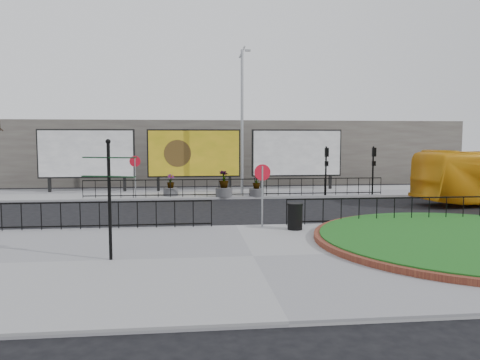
{
  "coord_description": "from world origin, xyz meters",
  "views": [
    {
      "loc": [
        -1.87,
        -18.46,
        3.58
      ],
      "look_at": [
        0.41,
        2.26,
        1.74
      ],
      "focal_mm": 35.0,
      "sensor_mm": 36.0,
      "label": 1
    }
  ],
  "objects": [
    {
      "name": "grass_lawn",
      "position": [
        7.5,
        -4.0,
        0.23
      ],
      "size": [
        10.0,
        10.0,
        0.22
      ],
      "primitive_type": "cylinder",
      "color": "#144813",
      "rests_on": "pavement_near"
    },
    {
      "name": "railing_far",
      "position": [
        1.0,
        9.3,
        0.67
      ],
      "size": [
        18.0,
        0.1,
        1.1
      ],
      "primitive_type": null,
      "color": "black",
      "rests_on": "pavement_far"
    },
    {
      "name": "billboard_mid",
      "position": [
        -1.5,
        12.97,
        2.6
      ],
      "size": [
        6.2,
        0.31,
        4.1
      ],
      "color": "black",
      "rests_on": "pavement_far"
    },
    {
      "name": "fingerpost_sign",
      "position": [
        -4.12,
        -4.95,
        2.21
      ],
      "size": [
        1.6,
        0.75,
        3.46
      ],
      "rotation": [
        0.0,
        0.0,
        -0.39
      ],
      "color": "black",
      "rests_on": "pavement_near"
    },
    {
      "name": "litter_bin",
      "position": [
        2.15,
        -1.12,
        0.63
      ],
      "size": [
        0.61,
        0.61,
        1.01
      ],
      "color": "black",
      "rests_on": "pavement_near"
    },
    {
      "name": "pavement_near",
      "position": [
        0.0,
        -5.0,
        0.06
      ],
      "size": [
        30.0,
        10.0,
        0.12
      ],
      "primitive_type": "cube",
      "color": "gray",
      "rests_on": "ground"
    },
    {
      "name": "building_backdrop",
      "position": [
        0.0,
        22.0,
        2.5
      ],
      "size": [
        40.0,
        10.0,
        5.0
      ],
      "primitive_type": "cube",
      "color": "slate",
      "rests_on": "ground"
    },
    {
      "name": "speed_sign_far",
      "position": [
        -5.0,
        9.4,
        1.92
      ],
      "size": [
        0.64,
        0.07,
        2.47
      ],
      "color": "gray",
      "rests_on": "pavement_far"
    },
    {
      "name": "brick_edge",
      "position": [
        7.5,
        -4.0,
        0.21
      ],
      "size": [
        10.4,
        10.4,
        0.18
      ],
      "primitive_type": "cylinder",
      "color": "brown",
      "rests_on": "pavement_near"
    },
    {
      "name": "planter_c",
      "position": [
        2.2,
        9.4,
        0.57
      ],
      "size": [
        0.88,
        0.88,
        1.3
      ],
      "color": "#4C4C4F",
      "rests_on": "pavement_far"
    },
    {
      "name": "planter_b",
      "position": [
        0.22,
        9.4,
        0.7
      ],
      "size": [
        1.02,
        1.02,
        1.58
      ],
      "color": "#4C4C4F",
      "rests_on": "pavement_far"
    },
    {
      "name": "billboard_left",
      "position": [
        -8.5,
        12.97,
        2.6
      ],
      "size": [
        6.2,
        0.31,
        4.1
      ],
      "color": "black",
      "rests_on": "pavement_far"
    },
    {
      "name": "railing_near_left",
      "position": [
        -6.0,
        -0.3,
        0.67
      ],
      "size": [
        10.0,
        0.1,
        1.1
      ],
      "primitive_type": null,
      "color": "black",
      "rests_on": "pavement_near"
    },
    {
      "name": "railing_near_right",
      "position": [
        6.5,
        -0.3,
        0.67
      ],
      "size": [
        9.0,
        0.1,
        1.1
      ],
      "primitive_type": null,
      "color": "black",
      "rests_on": "pavement_near"
    },
    {
      "name": "signal_pole_b",
      "position": [
        9.5,
        9.34,
        2.1
      ],
      "size": [
        0.22,
        0.26,
        3.0
      ],
      "color": "black",
      "rests_on": "pavement_far"
    },
    {
      "name": "planter_a",
      "position": [
        -2.98,
        10.23,
        0.57
      ],
      "size": [
        0.91,
        0.91,
        1.31
      ],
      "color": "#4C4C4F",
      "rests_on": "pavement_far"
    },
    {
      "name": "billboard_right",
      "position": [
        5.5,
        12.97,
        2.6
      ],
      "size": [
        6.2,
        0.31,
        4.1
      ],
      "color": "black",
      "rests_on": "pavement_far"
    },
    {
      "name": "lamp_post",
      "position": [
        1.51,
        11.0,
        4.83
      ],
      "size": [
        0.74,
        0.18,
        9.23
      ],
      "color": "gray",
      "rests_on": "pavement_far"
    },
    {
      "name": "speed_sign_near",
      "position": [
        1.0,
        -0.4,
        1.92
      ],
      "size": [
        0.64,
        0.07,
        2.47
      ],
      "color": "gray",
      "rests_on": "pavement_near"
    },
    {
      "name": "signal_pole_a",
      "position": [
        6.5,
        9.34,
        2.1
      ],
      "size": [
        0.22,
        0.26,
        3.0
      ],
      "color": "black",
      "rests_on": "pavement_far"
    },
    {
      "name": "pavement_far",
      "position": [
        0.0,
        12.0,
        0.06
      ],
      "size": [
        44.0,
        6.0,
        0.12
      ],
      "primitive_type": "cube",
      "color": "gray",
      "rests_on": "ground"
    },
    {
      "name": "ground",
      "position": [
        0.0,
        0.0,
        0.0
      ],
      "size": [
        90.0,
        90.0,
        0.0
      ],
      "primitive_type": "plane",
      "color": "black",
      "rests_on": "ground"
    }
  ]
}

